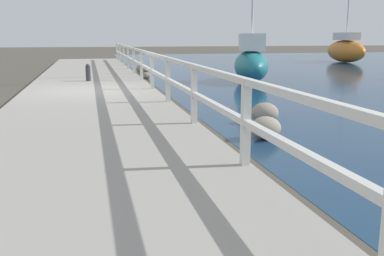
{
  "coord_description": "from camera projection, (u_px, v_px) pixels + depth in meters",
  "views": [
    {
      "loc": [
        0.0,
        -13.04,
        1.77
      ],
      "look_at": [
        2.29,
        -3.04,
        -0.35
      ],
      "focal_mm": 42.0,
      "sensor_mm": 36.0,
      "label": 1
    }
  ],
  "objects": [
    {
      "name": "ground_plane",
      "position": [
        90.0,
        99.0,
        12.81
      ],
      "size": [
        120.0,
        120.0,
        0.0
      ],
      "primitive_type": "plane",
      "color": "#4C473D"
    },
    {
      "name": "dock_walkway",
      "position": [
        90.0,
        95.0,
        12.79
      ],
      "size": [
        3.76,
        36.0,
        0.24
      ],
      "color": "#9E998E",
      "rests_on": "ground"
    },
    {
      "name": "railing",
      "position": [
        152.0,
        64.0,
        13.01
      ],
      "size": [
        0.1,
        32.5,
        1.05
      ],
      "color": "silver",
      "rests_on": "dock_walkway"
    },
    {
      "name": "boulder_far_strip",
      "position": [
        265.0,
        128.0,
        7.76
      ],
      "size": [
        0.54,
        0.49,
        0.41
      ],
      "color": "gray",
      "rests_on": "ground"
    },
    {
      "name": "boulder_downstream",
      "position": [
        146.0,
        76.0,
        18.6
      ],
      "size": [
        0.37,
        0.33,
        0.28
      ],
      "color": "slate",
      "rests_on": "ground"
    },
    {
      "name": "boulder_near_dock",
      "position": [
        143.0,
        69.0,
        21.04
      ],
      "size": [
        0.61,
        0.55,
        0.46
      ],
      "color": "slate",
      "rests_on": "ground"
    },
    {
      "name": "boulder_mid_strip",
      "position": [
        265.0,
        113.0,
        9.19
      ],
      "size": [
        0.57,
        0.51,
        0.43
      ],
      "color": "gray",
      "rests_on": "ground"
    },
    {
      "name": "mooring_bollard",
      "position": [
        88.0,
        72.0,
        15.35
      ],
      "size": [
        0.17,
        0.17,
        0.58
      ],
      "color": "#333338",
      "rests_on": "dock_walkway"
    },
    {
      "name": "sailboat_orange",
      "position": [
        345.0,
        50.0,
        29.96
      ],
      "size": [
        1.69,
        4.78,
        5.79
      ],
      "rotation": [
        0.0,
        0.0,
        -0.07
      ],
      "color": "orange",
      "rests_on": "water_surface"
    },
    {
      "name": "sailboat_teal",
      "position": [
        251.0,
        62.0,
        17.34
      ],
      "size": [
        2.11,
        3.71,
        8.08
      ],
      "rotation": [
        0.0,
        0.0,
        -0.25
      ],
      "color": "#1E707A",
      "rests_on": "water_surface"
    }
  ]
}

